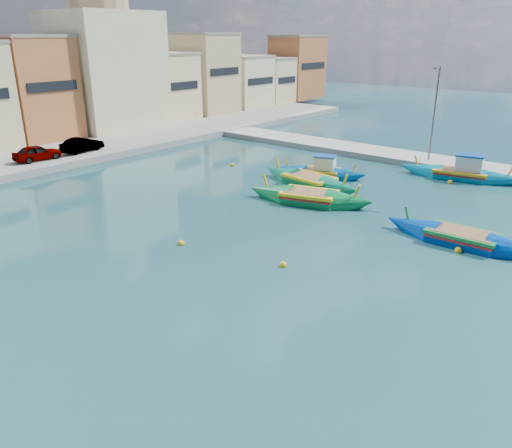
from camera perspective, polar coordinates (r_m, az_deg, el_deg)
ground at (r=26.88m, az=17.13°, el=-2.68°), size 160.00×160.00×0.00m
east_quay at (r=43.30m, az=26.69°, el=5.20°), size 4.00×70.00×0.50m
north_quay at (r=48.05m, az=-20.60°, el=7.52°), size 80.00×8.00×0.60m
north_townhouses at (r=56.99m, az=-19.24°, el=14.42°), size 83.20×7.87×10.19m
church_block at (r=59.11m, az=-17.15°, el=18.17°), size 10.00×10.00×19.10m
quay_street_lamp at (r=43.67m, az=19.68°, el=11.83°), size 1.18×0.16×8.00m
parked_cars at (r=44.00m, az=-26.22°, el=6.81°), size 17.59×1.84×1.28m
luzzu_turquoise_cabin at (r=41.06m, az=22.37°, el=5.27°), size 3.77×9.56×3.00m
luzzu_blue_cabin at (r=38.89m, az=7.29°, el=5.82°), size 4.19×7.55×2.61m
luzzu_cyan_mid at (r=36.55m, az=6.09°, el=4.82°), size 3.11×9.09×2.63m
luzzu_green at (r=32.70m, az=6.08°, el=2.91°), size 4.63×8.89×2.72m
luzzu_blue_south at (r=28.26m, az=22.49°, el=-1.64°), size 2.17×8.70×2.50m
mooring_buoys at (r=31.23m, az=7.24°, el=1.57°), size 20.82×20.96×0.36m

